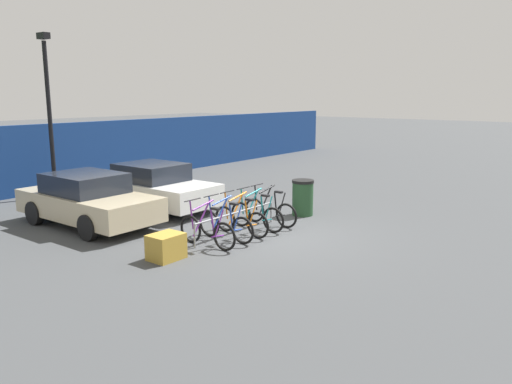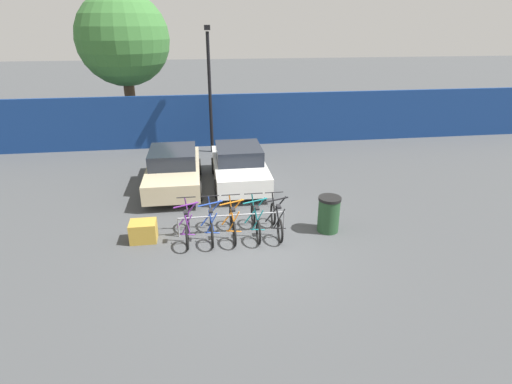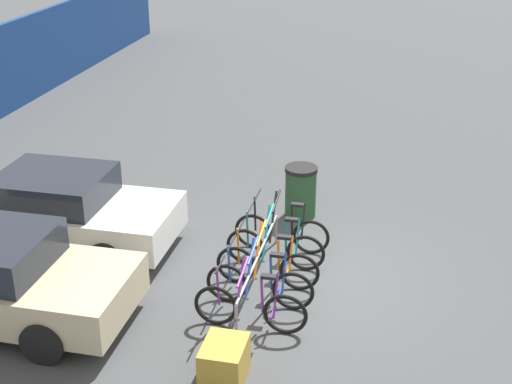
{
  "view_description": "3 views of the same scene",
  "coord_description": "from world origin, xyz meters",
  "views": [
    {
      "loc": [
        -9.66,
        -7.07,
        3.43
      ],
      "look_at": [
        0.5,
        0.75,
        0.92
      ],
      "focal_mm": 35.0,
      "sensor_mm": 36.0,
      "label": 1
    },
    {
      "loc": [
        -1.15,
        -9.21,
        5.44
      ],
      "look_at": [
        0.3,
        0.93,
        1.1
      ],
      "focal_mm": 28.0,
      "sensor_mm": 36.0,
      "label": 2
    },
    {
      "loc": [
        -10.19,
        -1.5,
        6.19
      ],
      "look_at": [
        0.22,
        0.86,
        1.38
      ],
      "focal_mm": 50.0,
      "sensor_mm": 36.0,
      "label": 3
    }
  ],
  "objects": [
    {
      "name": "ground_plane",
      "position": [
        0.0,
        0.0,
        0.0
      ],
      "size": [
        120.0,
        120.0,
        0.0
      ],
      "primitive_type": "plane",
      "color": "#424447"
    },
    {
      "name": "hoarding_wall",
      "position": [
        0.0,
        9.5,
        1.21
      ],
      "size": [
        36.0,
        0.16,
        2.42
      ],
      "primitive_type": "cube",
      "color": "navy",
      "rests_on": "ground"
    },
    {
      "name": "bike_rack",
      "position": [
        -0.4,
        0.68,
        0.48
      ],
      "size": [
        3.0,
        0.04,
        0.57
      ],
      "color": "gray",
      "rests_on": "ground"
    },
    {
      "name": "bicycle_purple",
      "position": [
        -1.63,
        0.53,
        0.38
      ],
      "size": [
        0.68,
        1.71,
        1.05
      ],
      "rotation": [
        0.0,
        0.0,
        -0.05
      ],
      "color": "black",
      "rests_on": "ground"
    },
    {
      "name": "bicycle_blue",
      "position": [
        -0.99,
        0.53,
        0.38
      ],
      "size": [
        0.68,
        1.71,
        1.05
      ],
      "rotation": [
        0.0,
        0.0,
        0.05
      ],
      "color": "black",
      "rests_on": "ground"
    },
    {
      "name": "bicycle_orange",
      "position": [
        -0.4,
        0.53,
        0.38
      ],
      "size": [
        0.68,
        1.71,
        1.05
      ],
      "rotation": [
        0.0,
        0.0,
        0.07
      ],
      "color": "black",
      "rests_on": "ground"
    },
    {
      "name": "bicycle_teal",
      "position": [
        0.24,
        0.53,
        0.38
      ],
      "size": [
        0.68,
        1.71,
        1.05
      ],
      "rotation": [
        0.0,
        0.0,
        0.01
      ],
      "color": "black",
      "rests_on": "ground"
    },
    {
      "name": "bicycle_black",
      "position": [
        0.82,
        0.53,
        0.38
      ],
      "size": [
        0.68,
        1.71,
        1.05
      ],
      "rotation": [
        0.0,
        0.0,
        0.04
      ],
      "color": "black",
      "rests_on": "ground"
    },
    {
      "name": "car_beige",
      "position": [
        -2.15,
        4.34,
        0.69
      ],
      "size": [
        1.91,
        4.19,
        1.4
      ],
      "color": "#C1B28E",
      "rests_on": "ground"
    },
    {
      "name": "car_white",
      "position": [
        0.18,
        4.41,
        0.69
      ],
      "size": [
        1.91,
        4.09,
        1.4
      ],
      "color": "silver",
      "rests_on": "ground"
    },
    {
      "name": "lamp_post",
      "position": [
        -0.64,
        8.5,
        3.04
      ],
      "size": [
        0.24,
        0.44,
        5.38
      ],
      "color": "black",
      "rests_on": "ground"
    },
    {
      "name": "trash_bin",
      "position": [
        2.29,
        0.43,
        0.52
      ],
      "size": [
        0.63,
        0.63,
        1.03
      ],
      "color": "#234728",
      "rests_on": "ground"
    },
    {
      "name": "cargo_crate",
      "position": [
        -2.81,
        0.6,
        0.28
      ],
      "size": [
        0.7,
        0.56,
        0.55
      ],
      "primitive_type": "cube",
      "color": "#B28C33",
      "rests_on": "ground"
    },
    {
      "name": "tree_behind_hoarding",
      "position": [
        -4.46,
        11.3,
        4.73
      ],
      "size": [
        4.26,
        4.26,
        6.9
      ],
      "color": "brown",
      "rests_on": "ground"
    }
  ]
}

